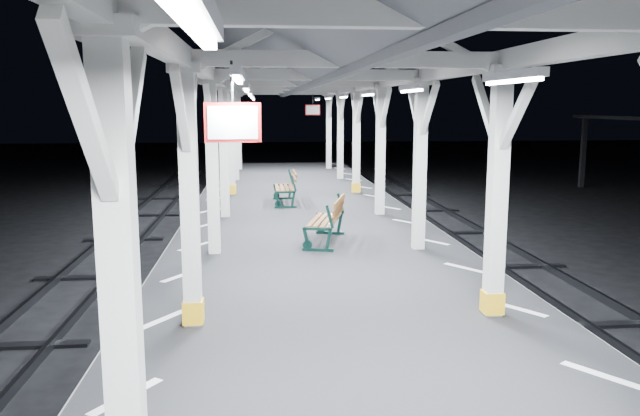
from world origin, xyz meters
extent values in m
cube|color=silver|center=(-2.45, 0.00, 1.00)|extent=(1.00, 48.00, 0.01)
cube|color=silver|center=(2.45, 0.00, 1.00)|extent=(1.00, 48.00, 0.01)
cube|color=silver|center=(-2.00, -2.00, 2.60)|extent=(0.22, 0.22, 3.20)
cube|color=silver|center=(-2.00, -2.00, 4.26)|extent=(0.40, 0.40, 0.12)
cube|color=silver|center=(-2.00, -1.45, 3.75)|extent=(0.10, 0.99, 0.99)
cube|color=silver|center=(-2.00, -2.55, 3.75)|extent=(0.10, 0.99, 0.99)
cube|color=silver|center=(-2.00, 2.00, 2.60)|extent=(0.22, 0.22, 3.20)
cube|color=silver|center=(-2.00, 2.00, 4.26)|extent=(0.40, 0.40, 0.12)
cube|color=#EDAF16|center=(-2.00, 2.00, 1.18)|extent=(0.26, 0.26, 0.30)
cube|color=silver|center=(-2.00, 2.55, 3.75)|extent=(0.10, 0.99, 0.99)
cube|color=silver|center=(-2.00, 1.45, 3.75)|extent=(0.10, 0.99, 0.99)
cube|color=silver|center=(-2.00, 6.00, 2.60)|extent=(0.22, 0.22, 3.20)
cube|color=silver|center=(-2.00, 6.00, 4.26)|extent=(0.40, 0.40, 0.12)
cube|color=silver|center=(-2.00, 6.55, 3.75)|extent=(0.10, 0.99, 0.99)
cube|color=silver|center=(-2.00, 5.45, 3.75)|extent=(0.10, 0.99, 0.99)
cube|color=silver|center=(-2.00, 10.00, 2.60)|extent=(0.22, 0.22, 3.20)
cube|color=silver|center=(-2.00, 10.00, 4.26)|extent=(0.40, 0.40, 0.12)
cube|color=silver|center=(-2.00, 10.55, 3.75)|extent=(0.10, 0.99, 0.99)
cube|color=silver|center=(-2.00, 9.45, 3.75)|extent=(0.10, 0.99, 0.99)
cube|color=silver|center=(-2.00, 14.00, 2.60)|extent=(0.22, 0.22, 3.20)
cube|color=silver|center=(-2.00, 14.00, 4.26)|extent=(0.40, 0.40, 0.12)
cube|color=#EDAF16|center=(-2.00, 14.00, 1.18)|extent=(0.26, 0.26, 0.30)
cube|color=silver|center=(-2.00, 14.55, 3.75)|extent=(0.10, 0.99, 0.99)
cube|color=silver|center=(-2.00, 13.45, 3.75)|extent=(0.10, 0.99, 0.99)
cube|color=silver|center=(-2.00, 18.00, 2.60)|extent=(0.22, 0.22, 3.20)
cube|color=silver|center=(-2.00, 18.00, 4.26)|extent=(0.40, 0.40, 0.12)
cube|color=silver|center=(-2.00, 18.55, 3.75)|extent=(0.10, 0.99, 0.99)
cube|color=silver|center=(-2.00, 17.45, 3.75)|extent=(0.10, 0.99, 0.99)
cube|color=silver|center=(-2.00, 22.00, 2.60)|extent=(0.22, 0.22, 3.20)
cube|color=silver|center=(-2.00, 22.00, 4.26)|extent=(0.40, 0.40, 0.12)
cube|color=silver|center=(-2.00, 22.55, 3.75)|extent=(0.10, 0.99, 0.99)
cube|color=silver|center=(-2.00, 21.45, 3.75)|extent=(0.10, 0.99, 0.99)
cube|color=silver|center=(2.00, 2.00, 2.60)|extent=(0.22, 0.22, 3.20)
cube|color=silver|center=(2.00, 2.00, 4.26)|extent=(0.40, 0.40, 0.12)
cube|color=#EDAF16|center=(2.00, 2.00, 1.18)|extent=(0.26, 0.26, 0.30)
cube|color=silver|center=(2.00, 2.55, 3.75)|extent=(0.10, 0.99, 0.99)
cube|color=silver|center=(2.00, 1.45, 3.75)|extent=(0.10, 0.99, 0.99)
cube|color=silver|center=(2.00, 6.00, 2.60)|extent=(0.22, 0.22, 3.20)
cube|color=silver|center=(2.00, 6.00, 4.26)|extent=(0.40, 0.40, 0.12)
cube|color=silver|center=(2.00, 6.55, 3.75)|extent=(0.10, 0.99, 0.99)
cube|color=silver|center=(2.00, 5.45, 3.75)|extent=(0.10, 0.99, 0.99)
cube|color=silver|center=(2.00, 10.00, 2.60)|extent=(0.22, 0.22, 3.20)
cube|color=silver|center=(2.00, 10.00, 4.26)|extent=(0.40, 0.40, 0.12)
cube|color=silver|center=(2.00, 10.55, 3.75)|extent=(0.10, 0.99, 0.99)
cube|color=silver|center=(2.00, 9.45, 3.75)|extent=(0.10, 0.99, 0.99)
cube|color=silver|center=(2.00, 14.00, 2.60)|extent=(0.22, 0.22, 3.20)
cube|color=silver|center=(2.00, 14.00, 4.26)|extent=(0.40, 0.40, 0.12)
cube|color=#EDAF16|center=(2.00, 14.00, 1.18)|extent=(0.26, 0.26, 0.30)
cube|color=silver|center=(2.00, 14.55, 3.75)|extent=(0.10, 0.99, 0.99)
cube|color=silver|center=(2.00, 13.45, 3.75)|extent=(0.10, 0.99, 0.99)
cube|color=silver|center=(2.00, 18.00, 2.60)|extent=(0.22, 0.22, 3.20)
cube|color=silver|center=(2.00, 18.00, 4.26)|extent=(0.40, 0.40, 0.12)
cube|color=silver|center=(2.00, 18.55, 3.75)|extent=(0.10, 0.99, 0.99)
cube|color=silver|center=(2.00, 17.45, 3.75)|extent=(0.10, 0.99, 0.99)
cube|color=silver|center=(2.00, 22.00, 2.60)|extent=(0.22, 0.22, 3.20)
cube|color=silver|center=(2.00, 22.00, 4.26)|extent=(0.40, 0.40, 0.12)
cube|color=silver|center=(2.00, 22.55, 3.75)|extent=(0.10, 0.99, 0.99)
cube|color=silver|center=(2.00, 21.45, 3.75)|extent=(0.10, 0.99, 0.99)
cube|color=silver|center=(-2.00, 0.00, 4.38)|extent=(0.18, 48.00, 0.24)
cube|color=silver|center=(2.00, 0.00, 4.38)|extent=(0.18, 48.00, 0.24)
cube|color=silver|center=(0.00, -2.00, 4.38)|extent=(4.20, 0.14, 0.20)
cube|color=silver|center=(0.00, 2.00, 4.38)|extent=(4.20, 0.14, 0.20)
cube|color=silver|center=(0.00, 6.00, 4.38)|extent=(4.20, 0.14, 0.20)
cube|color=silver|center=(0.00, 10.00, 4.38)|extent=(4.20, 0.14, 0.20)
cube|color=silver|center=(0.00, 14.00, 4.38)|extent=(4.20, 0.14, 0.20)
cube|color=silver|center=(0.00, 18.00, 4.38)|extent=(4.20, 0.14, 0.20)
cube|color=silver|center=(0.00, 22.00, 4.38)|extent=(4.20, 0.14, 0.20)
cube|color=silver|center=(-1.30, -4.00, 4.10)|extent=(0.10, 1.35, 0.08)
cube|color=white|center=(-1.30, -4.00, 4.05)|extent=(0.05, 1.25, 0.05)
cube|color=silver|center=(-1.30, 0.00, 4.10)|extent=(0.10, 1.35, 0.08)
cube|color=white|center=(-1.30, 0.00, 4.05)|extent=(0.05, 1.25, 0.05)
cube|color=silver|center=(-1.30, 4.00, 4.10)|extent=(0.10, 1.35, 0.08)
cube|color=white|center=(-1.30, 4.00, 4.05)|extent=(0.05, 1.25, 0.05)
cube|color=silver|center=(-1.30, 8.00, 4.10)|extent=(0.10, 1.35, 0.08)
cube|color=white|center=(-1.30, 8.00, 4.05)|extent=(0.05, 1.25, 0.05)
cube|color=silver|center=(-1.30, 12.00, 4.10)|extent=(0.10, 1.35, 0.08)
cube|color=white|center=(-1.30, 12.00, 4.05)|extent=(0.05, 1.25, 0.05)
cube|color=silver|center=(-1.30, 16.00, 4.10)|extent=(0.10, 1.35, 0.08)
cube|color=white|center=(-1.30, 16.00, 4.05)|extent=(0.05, 1.25, 0.05)
cube|color=silver|center=(-1.30, 20.00, 4.10)|extent=(0.10, 1.35, 0.08)
cube|color=white|center=(-1.30, 20.00, 4.05)|extent=(0.05, 1.25, 0.05)
cube|color=silver|center=(1.30, 0.00, 4.10)|extent=(0.10, 1.35, 0.08)
cube|color=white|center=(1.30, 0.00, 4.05)|extent=(0.05, 1.25, 0.05)
cube|color=silver|center=(1.30, 4.00, 4.10)|extent=(0.10, 1.35, 0.08)
cube|color=white|center=(1.30, 4.00, 4.05)|extent=(0.05, 1.25, 0.05)
cube|color=silver|center=(1.30, 8.00, 4.10)|extent=(0.10, 1.35, 0.08)
cube|color=white|center=(1.30, 8.00, 4.05)|extent=(0.05, 1.25, 0.05)
cube|color=silver|center=(1.30, 12.00, 4.10)|extent=(0.10, 1.35, 0.08)
cube|color=white|center=(1.30, 12.00, 4.05)|extent=(0.05, 1.25, 0.05)
cube|color=silver|center=(1.30, 16.00, 4.10)|extent=(0.10, 1.35, 0.08)
cube|color=white|center=(1.30, 16.00, 4.05)|extent=(0.05, 1.25, 0.05)
cube|color=silver|center=(1.30, 20.00, 4.10)|extent=(0.10, 1.35, 0.08)
cube|color=white|center=(1.30, 20.00, 4.05)|extent=(0.05, 1.25, 0.05)
cylinder|color=black|center=(-1.35, -0.26, 4.02)|extent=(0.02, 0.02, 0.36)
cube|color=red|center=(-1.35, -0.26, 3.67)|extent=(0.50, 0.03, 0.35)
cube|color=white|center=(-1.35, -0.26, 3.67)|extent=(0.44, 0.05, 0.29)
cylinder|color=black|center=(0.72, 15.46, 4.02)|extent=(0.02, 0.02, 0.36)
cube|color=red|center=(0.72, 15.46, 3.67)|extent=(0.50, 0.03, 0.35)
cube|color=white|center=(0.72, 15.46, 3.67)|extent=(0.44, 0.05, 0.29)
cube|color=black|center=(14.00, 22.00, 1.65)|extent=(0.20, 0.20, 3.30)
sphere|color=silver|center=(14.00, 22.00, 3.22)|extent=(0.20, 0.20, 0.20)
cube|color=black|center=(0.00, 5.93, 1.03)|extent=(0.62, 0.22, 0.06)
cube|color=black|center=(-0.23, 5.99, 1.24)|extent=(0.17, 0.09, 0.48)
cube|color=black|center=(0.20, 5.88, 1.24)|extent=(0.15, 0.09, 0.48)
cube|color=black|center=(0.22, 5.87, 1.70)|extent=(0.18, 0.09, 0.46)
cube|color=black|center=(0.42, 7.54, 1.03)|extent=(0.62, 0.22, 0.06)
cube|color=black|center=(0.20, 7.60, 1.24)|extent=(0.17, 0.09, 0.48)
cube|color=black|center=(0.62, 7.49, 1.24)|extent=(0.15, 0.09, 0.48)
cube|color=black|center=(0.64, 7.48, 1.70)|extent=(0.18, 0.09, 0.46)
cube|color=brown|center=(0.01, 6.79, 1.47)|extent=(0.49, 1.55, 0.04)
cube|color=brown|center=(0.14, 6.76, 1.47)|extent=(0.49, 1.55, 0.04)
cube|color=brown|center=(0.27, 6.72, 1.47)|extent=(0.49, 1.55, 0.04)
cube|color=brown|center=(0.40, 6.69, 1.47)|extent=(0.49, 1.55, 0.04)
cube|color=brown|center=(0.47, 6.67, 1.61)|extent=(0.45, 1.54, 0.10)
cube|color=brown|center=(0.49, 6.66, 1.75)|extent=(0.45, 1.54, 0.10)
cube|color=brown|center=(0.51, 6.66, 1.88)|extent=(0.45, 1.54, 0.10)
cube|color=black|center=(-0.41, 11.19, 1.03)|extent=(0.62, 0.06, 0.06)
cube|color=black|center=(-0.64, 11.19, 1.24)|extent=(0.16, 0.05, 0.48)
cube|color=black|center=(-0.20, 11.19, 1.24)|extent=(0.14, 0.05, 0.48)
cube|color=black|center=(-0.18, 11.19, 1.69)|extent=(0.17, 0.05, 0.45)
cube|color=black|center=(-0.41, 12.84, 1.03)|extent=(0.62, 0.06, 0.06)
cube|color=black|center=(-0.63, 12.84, 1.24)|extent=(0.16, 0.05, 0.48)
cube|color=black|center=(-0.20, 12.84, 1.24)|extent=(0.14, 0.05, 0.48)
cube|color=black|center=(-0.18, 12.84, 1.69)|extent=(0.17, 0.05, 0.45)
cube|color=brown|center=(-0.62, 12.01, 1.47)|extent=(0.09, 1.57, 0.04)
cube|color=brown|center=(-0.48, 12.01, 1.47)|extent=(0.09, 1.57, 0.04)
cube|color=brown|center=(-0.35, 12.01, 1.47)|extent=(0.09, 1.57, 0.04)
cube|color=brown|center=(-0.21, 12.01, 1.47)|extent=(0.09, 1.57, 0.04)
cube|color=brown|center=(-0.14, 12.01, 1.61)|extent=(0.05, 1.57, 0.10)
cube|color=brown|center=(-0.12, 12.01, 1.74)|extent=(0.05, 1.57, 0.10)
cube|color=brown|center=(-0.10, 12.01, 1.88)|extent=(0.05, 1.57, 0.10)
camera|label=1|loc=(-1.12, -5.87, 3.81)|focal=35.00mm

